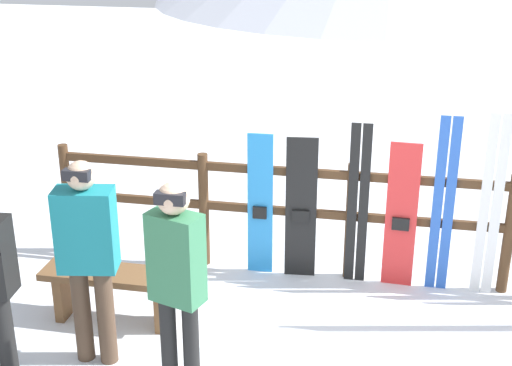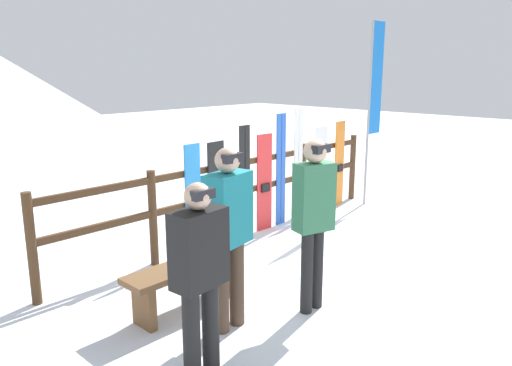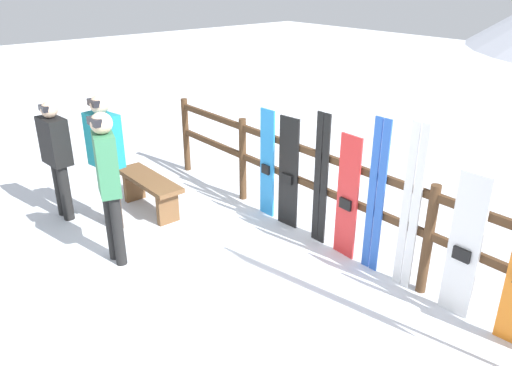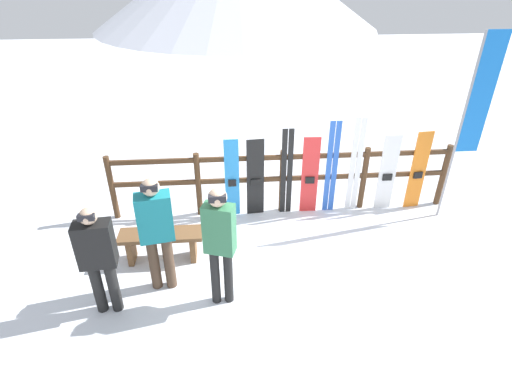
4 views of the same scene
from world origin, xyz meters
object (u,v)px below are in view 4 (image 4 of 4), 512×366
Objects in this scene: person_black at (98,255)px; snowboard_black_stripe at (255,178)px; snowboard_blue at (232,179)px; ski_pair_white at (355,166)px; snowboard_white at (387,173)px; ski_pair_black at (287,172)px; rental_flag at (473,110)px; person_plaid_green at (220,238)px; ski_pair_blue at (332,168)px; bench at (161,240)px; snowboard_orange at (418,171)px; person_teal at (156,228)px; snowboard_red at (310,176)px.

person_black reaches higher than snowboard_black_stripe.
ski_pair_white is at bearing 0.09° from snowboard_blue.
ski_pair_white is 0.61m from snowboard_white.
snowboard_blue is 0.40m from snowboard_black_stripe.
rental_flag is (2.79, -0.32, 1.14)m from ski_pair_black.
snowboard_black_stripe is 0.54m from ski_pair_black.
person_plaid_green is 2.79m from ski_pair_blue.
snowboard_white is (3.78, 1.14, 0.36)m from bench.
person_plaid_green reaches higher than bench.
ski_pair_blue is 1.55m from snowboard_orange.
person_plaid_green is 1.21× the size of snowboard_black_stripe.
snowboard_black_stripe is 0.81× the size of ski_pair_white.
person_teal is (0.08, -0.57, 0.63)m from bench.
snowboard_black_stripe is 0.84× the size of ski_pair_blue.
snowboard_orange is (1.91, 0.00, 0.02)m from snowboard_red.
person_teal reaches higher than snowboard_orange.
person_plaid_green is at bearing -156.20° from rental_flag.
ski_pair_blue is (1.30, 0.00, 0.14)m from snowboard_black_stripe.
rental_flag is (1.02, -0.31, 1.23)m from snowboard_white.
person_plaid_green is at bearing -118.75° from ski_pair_black.
snowboard_blue is (1.64, 2.08, -0.18)m from person_black.
snowboard_white is at bearing -0.20° from ski_pair_blue.
snowboard_black_stripe is 0.97× the size of snowboard_orange.
bench is 3.04m from ski_pair_blue.
person_plaid_green is 4.38m from rental_flag.
snowboard_black_stripe is 1.73m from ski_pair_white.
bench is 0.83× the size of snowboard_orange.
snowboard_red is 0.82× the size of ski_pair_white.
person_plaid_green is at bearing -95.37° from snowboard_blue.
person_teal reaches higher than snowboard_white.
person_black is at bearing -145.06° from snowboard_red.
ski_pair_white is (0.41, -0.00, 0.03)m from ski_pair_blue.
ski_pair_white is 0.56× the size of rental_flag.
snowboard_white is at bearing 0.00° from snowboard_black_stripe.
ski_pair_black is at bearing 0.37° from snowboard_black_stripe.
bench is 0.78× the size of person_black.
snowboard_black_stripe is (1.39, 1.71, -0.27)m from person_teal.
ski_pair_white is at bearing 179.66° from snowboard_white.
ski_pair_blue is (1.70, 0.00, 0.14)m from snowboard_blue.
snowboard_black_stripe is 2.85m from snowboard_orange.
snowboard_white is (0.59, -0.00, -0.17)m from ski_pair_white.
snowboard_orange is at bearing 23.05° from person_black.
ski_pair_black is 0.41m from snowboard_red.
rental_flag is at bearing -6.50° from ski_pair_black.
snowboard_black_stripe is at bearing -180.00° from snowboard_orange.
ski_pair_black is 0.77m from ski_pair_blue.
person_plaid_green is at bearing 1.51° from person_black.
person_teal is at bearing -151.16° from ski_pair_white.
person_plaid_green is at bearing -126.77° from snowboard_red.
ski_pair_white is 1.14m from snowboard_orange.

